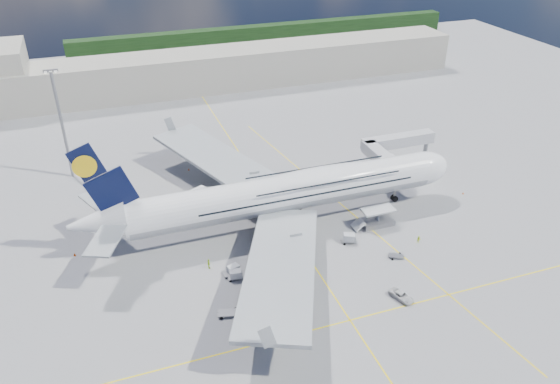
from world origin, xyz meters
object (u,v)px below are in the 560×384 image
object	(u,v)px
catering_truck_outer	(193,146)
cone_tail	(75,254)
dolly_back	(235,274)
service_van	(401,296)
dolly_row_b	(228,313)
cone_wing_left_inner	(222,193)
dolly_nose_near	(349,238)
cone_wing_left_outer	(189,169)
cone_wing_right_inner	(246,301)
jet_bridge	(391,148)
cone_nose	(463,193)
cargo_loader	(376,220)
catering_truck_inner	(201,197)
crew_tug	(296,281)
dolly_row_c	(232,273)
dolly_nose_far	(396,256)
dolly_row_a	(233,269)
cone_wing_right_outer	(275,315)
baggage_tug	(281,295)
crew_loader	(419,240)
crew_van	(351,239)
crew_nose	(384,212)
airliner	(286,192)
light_mast	(62,124)
crew_wing	(209,264)

from	to	relation	value
catering_truck_outer	cone_tail	bearing A→B (deg)	-123.02
dolly_back	cone_tail	world-z (taller)	dolly_back
dolly_back	service_van	bearing A→B (deg)	-23.24
dolly_row_b	cone_wing_left_inner	bearing A→B (deg)	92.20
dolly_nose_near	cone_wing_left_outer	distance (m)	45.77
cone_wing_right_inner	jet_bridge	bearing A→B (deg)	35.55
dolly_row_b	cone_wing_left_inner	size ratio (longest dim) A/B	6.31
cone_nose	cone_wing_left_inner	size ratio (longest dim) A/B	0.85
cargo_loader	cone_wing_left_inner	world-z (taller)	cargo_loader
catering_truck_inner	crew_tug	world-z (taller)	catering_truck_inner
dolly_row_c	dolly_nose_far	xyz separation A→B (m)	(29.78, -5.11, -0.02)
jet_bridge	cone_wing_left_outer	world-z (taller)	jet_bridge
dolly_row_a	cone_wing_right_inner	distance (m)	8.04
dolly_row_b	cone_wing_right_outer	xyz separation A→B (m)	(6.87, -2.78, -0.14)
baggage_tug	dolly_nose_near	bearing A→B (deg)	55.01
dolly_nose_near	crew_loader	distance (m)	13.25
dolly_nose_far	crew_tug	distance (m)	20.30
cargo_loader	crew_loader	xyz separation A→B (m)	(4.65, -8.28, -0.47)
service_van	dolly_back	bearing A→B (deg)	130.81
jet_bridge	crew_van	xyz separation A→B (m)	(-20.40, -21.90, -5.97)
jet_bridge	service_van	world-z (taller)	jet_bridge
cargo_loader	dolly_row_c	xyz separation A→B (m)	(-31.39, -5.73, -0.92)
service_van	catering_truck_outer	bearing A→B (deg)	88.69
crew_van	service_van	bearing A→B (deg)	147.08
catering_truck_outer	crew_nose	world-z (taller)	catering_truck_outer
cone_wing_right_outer	crew_van	bearing A→B (deg)	34.99
catering_truck_outer	cone_wing_right_outer	distance (m)	62.85
service_van	cone_wing_right_outer	world-z (taller)	service_van
dolly_nose_far	crew_tug	world-z (taller)	crew_tug
dolly_nose_far	dolly_row_a	bearing A→B (deg)	-160.38
dolly_row_c	dolly_back	world-z (taller)	dolly_back
dolly_nose_far	dolly_nose_near	bearing A→B (deg)	160.32
dolly_nose_near	cargo_loader	bearing A→B (deg)	47.41
cone_nose	service_van	bearing A→B (deg)	-139.99
dolly_row_c	crew_nose	size ratio (longest dim) A/B	1.91
dolly_row_b	cone_wing_right_outer	distance (m)	7.41
dolly_row_b	cone_nose	xyz separation A→B (m)	(58.52, 19.83, -0.14)
airliner	crew_nose	xyz separation A→B (m)	(19.89, -4.46, -6.11)
dolly_nose_near	service_van	distance (m)	17.54
airliner	light_mast	bearing A→B (deg)	139.00
jet_bridge	cone_wing_left_outer	distance (m)	47.72
cargo_loader	dolly_back	size ratio (longest dim) A/B	3.02
dolly_nose_far	cone_tail	size ratio (longest dim) A/B	4.91
dolly_nose_near	crew_nose	size ratio (longest dim) A/B	2.15
airliner	light_mast	world-z (taller)	light_mast
catering_truck_outer	crew_van	xyz separation A→B (m)	(20.31, -48.65, -0.95)
baggage_tug	crew_wing	bearing A→B (deg)	151.88
dolly_nose_far	baggage_tug	bearing A→B (deg)	-141.54
light_mast	crew_wing	world-z (taller)	light_mast
dolly_row_a	crew_loader	xyz separation A→B (m)	(35.69, -2.77, -0.15)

